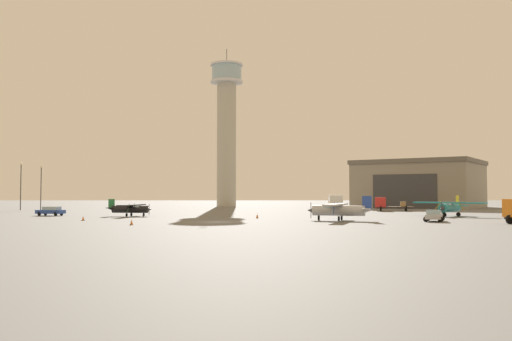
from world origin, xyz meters
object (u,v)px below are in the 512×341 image
(airplane_black, at_px, (130,208))
(truck_flatbed_red, at_px, (387,204))
(car_silver, at_px, (434,215))
(light_post_east, at_px, (21,182))
(airplane_teal, at_px, (450,207))
(truck_box_white, at_px, (335,202))
(light_post_west, at_px, (41,184))
(airplane_silver, at_px, (339,209))
(traffic_cone_near_right, at_px, (83,218))
(traffic_cone_mid_apron, at_px, (132,222))
(traffic_cone_near_left, at_px, (257,216))
(car_blue, at_px, (51,211))
(control_tower, at_px, (227,124))

(airplane_black, height_order, truck_flatbed_red, truck_flatbed_red)
(car_silver, relative_size, light_post_east, 0.49)
(airplane_teal, height_order, car_silver, airplane_teal)
(airplane_black, relative_size, truck_box_white, 1.40)
(truck_box_white, height_order, light_post_west, light_post_west)
(airplane_silver, xyz_separation_m, truck_box_white, (5.22, 37.24, 0.25))
(light_post_east, height_order, traffic_cone_near_right, light_post_east)
(airplane_black, xyz_separation_m, traffic_cone_mid_apron, (5.09, -21.56, -0.89))
(airplane_teal, bearing_deg, traffic_cone_near_left, -40.98)
(airplane_silver, xyz_separation_m, traffic_cone_near_right, (-31.68, 0.81, -1.15))
(airplane_teal, height_order, car_blue, airplane_teal)
(truck_flatbed_red, bearing_deg, traffic_cone_mid_apron, 62.17)
(airplane_teal, height_order, truck_box_white, airplane_teal)
(control_tower, xyz_separation_m, truck_flatbed_red, (32.53, -36.51, -20.00))
(truck_flatbed_red, xyz_separation_m, traffic_cone_mid_apron, (-38.68, -45.44, -0.98))
(traffic_cone_near_right, bearing_deg, airplane_black, 75.88)
(control_tower, bearing_deg, light_post_east, -142.99)
(light_post_east, bearing_deg, traffic_cone_mid_apron, -56.72)
(traffic_cone_near_left, bearing_deg, airplane_silver, -36.29)
(truck_flatbed_red, bearing_deg, light_post_west, 5.78)
(truck_box_white, bearing_deg, airplane_silver, 176.41)
(traffic_cone_near_left, xyz_separation_m, traffic_cone_near_right, (-21.65, -6.56, -0.07))
(truck_box_white, bearing_deg, traffic_cone_mid_apron, 152.33)
(traffic_cone_near_left, bearing_deg, car_silver, -23.36)
(car_silver, distance_m, traffic_cone_near_left, 23.00)
(traffic_cone_mid_apron, bearing_deg, control_tower, 85.71)
(truck_flatbed_red, height_order, light_post_east, light_post_east)
(car_silver, bearing_deg, airplane_teal, -4.19)
(truck_flatbed_red, distance_m, light_post_west, 69.93)
(truck_box_white, height_order, light_post_east, light_post_east)
(light_post_east, height_order, traffic_cone_mid_apron, light_post_east)
(truck_box_white, distance_m, car_silver, 39.44)
(airplane_teal, bearing_deg, car_blue, -54.34)
(airplane_teal, relative_size, truck_flatbed_red, 1.21)
(airplane_silver, relative_size, light_post_west, 1.12)
(light_post_west, bearing_deg, car_blue, -66.11)
(airplane_black, bearing_deg, airplane_silver, -16.00)
(airplane_black, bearing_deg, control_tower, 87.62)
(airplane_teal, relative_size, traffic_cone_near_left, 12.76)
(truck_flatbed_red, bearing_deg, truck_box_white, 9.60)
(airplane_teal, distance_m, car_blue, 59.53)
(light_post_west, bearing_deg, airplane_black, -51.52)
(truck_flatbed_red, height_order, car_silver, truck_flatbed_red)
(airplane_teal, height_order, traffic_cone_near_left, airplane_teal)
(control_tower, distance_m, car_blue, 65.73)
(truck_flatbed_red, bearing_deg, control_tower, -35.72)
(light_post_west, distance_m, traffic_cone_near_right, 49.85)
(airplane_black, xyz_separation_m, car_silver, (39.73, -14.60, -0.44))
(airplane_black, distance_m, light_post_west, 41.27)
(car_silver, bearing_deg, light_post_west, 76.81)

